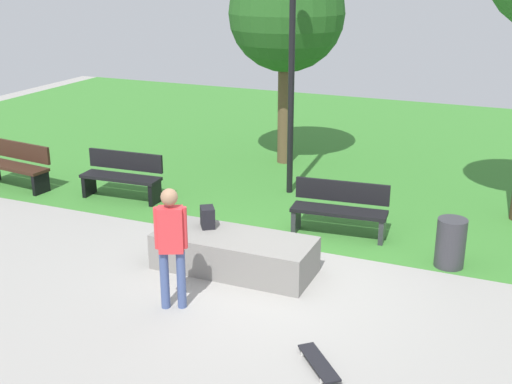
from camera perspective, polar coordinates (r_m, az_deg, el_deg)
ground_plane at (r=9.76m, az=1.67°, el=-7.47°), size 28.00×28.00×0.00m
grass_lawn at (r=16.61m, az=11.31°, el=3.54°), size 26.60×12.85×0.01m
concrete_ledge at (r=9.91m, az=-1.90°, el=-5.29°), size 2.40×0.96×0.55m
backpack_on_ledge at (r=10.10m, az=-4.21°, el=-2.18°), size 0.32×0.34×0.32m
skater_performing_trick at (r=8.64m, az=-7.35°, el=-4.12°), size 0.40×0.32×1.68m
skateboard_by_ledge at (r=7.80m, az=5.45°, el=-14.48°), size 0.68×0.73×0.08m
skateboard_spare at (r=10.53m, az=-3.28°, el=-5.01°), size 0.82×0.48×0.08m
park_bench_center_lawn at (r=11.17m, az=7.26°, el=-1.38°), size 1.64×0.61×0.91m
park_bench_far_left at (r=14.37m, az=-19.99°, el=2.27°), size 1.65×0.66×0.91m
park_bench_by_oak at (r=13.08m, az=-11.47°, el=1.46°), size 1.62×0.56×0.91m
tree_young_birch at (r=14.77m, az=2.66°, el=15.06°), size 2.53×2.53×4.62m
lamp_post at (r=12.68m, az=3.13°, el=12.57°), size 0.28×0.28×4.90m
trash_bin at (r=10.39m, az=16.48°, el=-4.25°), size 0.45×0.45×0.77m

